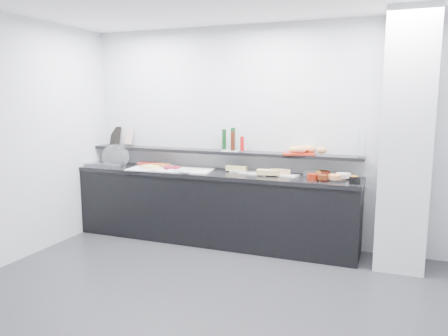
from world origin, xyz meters
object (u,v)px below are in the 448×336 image
(bread_tray, at_px, (298,154))
(condiment_tray, at_px, (231,151))
(sandwich_plate_mid, at_px, (256,174))
(framed_print, at_px, (116,136))
(cloche_base, at_px, (106,163))
(carafe, at_px, (362,144))

(bread_tray, bearing_deg, condiment_tray, 163.36)
(sandwich_plate_mid, relative_size, framed_print, 1.24)
(condiment_tray, bearing_deg, cloche_base, 175.88)
(bread_tray, distance_m, carafe, 0.73)
(condiment_tray, height_order, carafe, carafe)
(cloche_base, height_order, sandwich_plate_mid, cloche_base)
(bread_tray, bearing_deg, sandwich_plate_mid, 178.91)
(cloche_base, xyz_separation_m, carafe, (3.37, 0.12, 0.38))
(cloche_base, bearing_deg, condiment_tray, -16.84)
(sandwich_plate_mid, distance_m, bread_tray, 0.56)
(condiment_tray, xyz_separation_m, bread_tray, (0.86, 0.00, 0.00))
(carafe, bearing_deg, sandwich_plate_mid, -173.98)
(cloche_base, relative_size, carafe, 1.62)
(cloche_base, relative_size, condiment_tray, 2.18)
(carafe, bearing_deg, framed_print, 177.63)
(cloche_base, xyz_separation_m, framed_print, (-0.00, 0.26, 0.36))
(sandwich_plate_mid, xyz_separation_m, framed_print, (-2.18, 0.27, 0.37))
(cloche_base, bearing_deg, bread_tray, -18.08)
(framed_print, bearing_deg, cloche_base, -74.71)
(cloche_base, distance_m, carafe, 3.39)
(carafe, bearing_deg, cloche_base, -177.98)
(bread_tray, bearing_deg, framed_print, 160.41)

